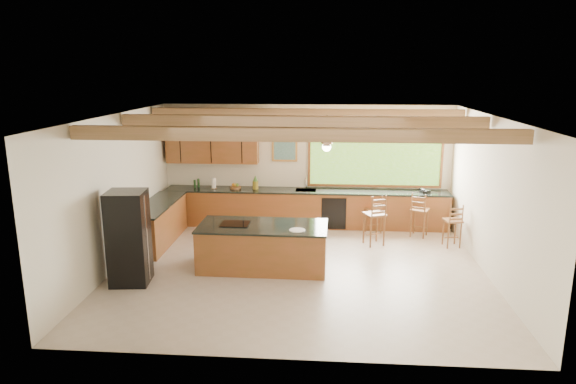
{
  "coord_description": "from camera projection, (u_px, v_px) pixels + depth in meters",
  "views": [
    {
      "loc": [
        0.51,
        -9.47,
        3.83
      ],
      "look_at": [
        -0.28,
        0.8,
        1.37
      ],
      "focal_mm": 32.0,
      "sensor_mm": 36.0,
      "label": 1
    }
  ],
  "objects": [
    {
      "name": "ground",
      "position": [
        299.0,
        269.0,
        10.12
      ],
      "size": [
        7.2,
        7.2,
        0.0
      ],
      "primitive_type": "plane",
      "color": "#BCAC9C",
      "rests_on": "ground"
    },
    {
      "name": "island",
      "position": [
        263.0,
        246.0,
        10.11
      ],
      "size": [
        2.53,
        1.22,
        0.89
      ],
      "rotation": [
        0.0,
        0.0,
        -0.01
      ],
      "color": "brown",
      "rests_on": "ground"
    },
    {
      "name": "bar_stool_d",
      "position": [
        453.0,
        222.0,
        11.23
      ],
      "size": [
        0.41,
        0.41,
        0.99
      ],
      "rotation": [
        0.0,
        0.0,
        0.18
      ],
      "color": "brown",
      "rests_on": "ground"
    },
    {
      "name": "bar_stool_b",
      "position": [
        375.0,
        215.0,
        11.33
      ],
      "size": [
        0.55,
        0.55,
        1.17
      ],
      "rotation": [
        0.0,
        0.0,
        0.41
      ],
      "color": "brown",
      "rests_on": "ground"
    },
    {
      "name": "refrigerator",
      "position": [
        129.0,
        238.0,
        9.29
      ],
      "size": [
        0.74,
        0.72,
        1.73
      ],
      "rotation": [
        0.0,
        0.0,
        0.1
      ],
      "color": "black",
      "rests_on": "ground"
    },
    {
      "name": "counter_run",
      "position": [
        271.0,
        211.0,
        12.51
      ],
      "size": [
        7.12,
        3.1,
        1.27
      ],
      "color": "brown",
      "rests_on": "ground"
    },
    {
      "name": "room_shell",
      "position": [
        293.0,
        153.0,
        10.25
      ],
      "size": [
        7.27,
        6.54,
        3.02
      ],
      "color": "beige",
      "rests_on": "ground"
    },
    {
      "name": "bar_stool_c",
      "position": [
        420.0,
        211.0,
        11.92
      ],
      "size": [
        0.5,
        0.51,
        1.07
      ],
      "rotation": [
        0.0,
        0.0,
        -0.41
      ],
      "color": "brown",
      "rests_on": "ground"
    },
    {
      "name": "bar_stool_a",
      "position": [
        374.0,
        211.0,
        12.19
      ],
      "size": [
        0.44,
        0.44,
        0.94
      ],
      "rotation": [
        0.0,
        0.0,
        0.4
      ],
      "color": "brown",
      "rests_on": "ground"
    }
  ]
}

